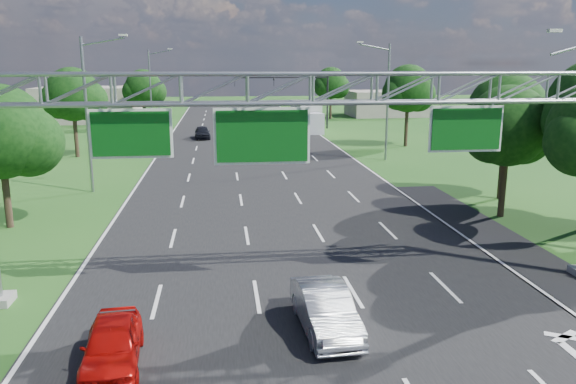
{
  "coord_description": "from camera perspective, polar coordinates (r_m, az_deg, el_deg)",
  "views": [
    {
      "loc": [
        -2.96,
        -7.68,
        8.35
      ],
      "look_at": [
        -0.12,
        15.83,
        2.91
      ],
      "focal_mm": 35.0,
      "sensor_mm": 36.0,
      "label": 1
    }
  ],
  "objects": [
    {
      "name": "red_coupe",
      "position": [
        17.03,
        -17.43,
        -14.54
      ],
      "size": [
        1.85,
        3.99,
        1.32
      ],
      "primitive_type": "imported",
      "rotation": [
        0.0,
        0.0,
        0.07
      ],
      "color": "#B50B08",
      "rests_on": "ground"
    },
    {
      "name": "box_truck",
      "position": [
        72.01,
        1.91,
        7.65
      ],
      "size": [
        3.14,
        9.64,
        3.6
      ],
      "rotation": [
        0.0,
        0.0,
        0.06
      ],
      "color": "silver",
      "rests_on": "ground"
    },
    {
      "name": "streetlight_l_far",
      "position": [
        73.21,
        -13.66,
        10.41
      ],
      "size": [
        2.97,
        0.22,
        10.16
      ],
      "color": "gray",
      "rests_on": "ground"
    },
    {
      "name": "tree_verge_rd",
      "position": [
        58.94,
        12.15,
        10.01
      ],
      "size": [
        5.76,
        4.8,
        8.28
      ],
      "color": "#2D2116",
      "rests_on": "ground"
    },
    {
      "name": "silver_sedan",
      "position": [
        18.28,
        3.79,
        -11.78
      ],
      "size": [
        1.78,
        4.41,
        1.43
      ],
      "primitive_type": "imported",
      "rotation": [
        0.0,
        0.0,
        0.06
      ],
      "color": "#A7ABB2",
      "rests_on": "ground"
    },
    {
      "name": "traffic_signal",
      "position": [
        73.49,
        1.3,
        10.45
      ],
      "size": [
        12.21,
        0.24,
        7.0
      ],
      "color": "black",
      "rests_on": "ground"
    },
    {
      "name": "tree_verge_lb",
      "position": [
        54.36,
        -20.94,
        9.0
      ],
      "size": [
        5.76,
        4.8,
        8.06
      ],
      "color": "#2D2116",
      "rests_on": "ground"
    },
    {
      "name": "tree_verge_lc",
      "position": [
        78.42,
        -14.41,
        10.07
      ],
      "size": [
        5.76,
        4.8,
        7.62
      ],
      "color": "#2D2116",
      "rests_on": "ground"
    },
    {
      "name": "tree_verge_la",
      "position": [
        31.87,
        -27.07,
        5.05
      ],
      "size": [
        5.76,
        4.8,
        7.4
      ],
      "color": "#2D2116",
      "rests_on": "ground"
    },
    {
      "name": "car_queue_d",
      "position": [
        66.95,
        -0.4,
        6.44
      ],
      "size": [
        1.85,
        4.82,
        1.57
      ],
      "primitive_type": "imported",
      "rotation": [
        0.0,
        0.0,
        -0.04
      ],
      "color": "white",
      "rests_on": "ground"
    },
    {
      "name": "building_right",
      "position": [
        93.86,
        9.94,
        8.86
      ],
      "size": [
        12.0,
        9.0,
        4.0
      ],
      "primitive_type": "cube",
      "color": "gray",
      "rests_on": "ground"
    },
    {
      "name": "streetlight_l_near",
      "position": [
        38.69,
        -19.52,
        8.1
      ],
      "size": [
        2.97,
        0.22,
        10.16
      ],
      "color": "gray",
      "rests_on": "ground"
    },
    {
      "name": "tree_cluster_right",
      "position": [
        32.35,
        26.62,
        6.19
      ],
      "size": [
        9.91,
        14.6,
        8.68
      ],
      "color": "#2D2116",
      "rests_on": "ground"
    },
    {
      "name": "streetlight_r_mid",
      "position": [
        49.84,
        9.89,
        9.56
      ],
      "size": [
        2.97,
        0.22,
        10.16
      ],
      "color": "gray",
      "rests_on": "ground"
    },
    {
      "name": "car_queue_b",
      "position": [
        78.22,
        -3.87,
        7.28
      ],
      "size": [
        2.62,
        5.04,
        1.36
      ],
      "primitive_type": "imported",
      "rotation": [
        0.0,
        0.0,
        0.08
      ],
      "color": "black",
      "rests_on": "ground"
    },
    {
      "name": "road",
      "position": [
        38.7,
        -2.34,
        0.46
      ],
      "size": [
        18.0,
        180.0,
        0.02
      ],
      "primitive_type": "cube",
      "color": "black",
      "rests_on": "ground"
    },
    {
      "name": "tree_verge_re",
      "position": [
        87.45,
        4.43,
        10.83
      ],
      "size": [
        5.76,
        4.8,
        7.84
      ],
      "color": "#2D2116",
      "rests_on": "ground"
    },
    {
      "name": "car_queue_c",
      "position": [
        64.69,
        -8.69,
        6.0
      ],
      "size": [
        1.96,
        4.24,
        1.41
      ],
      "primitive_type": "imported",
      "rotation": [
        0.0,
        0.0,
        0.07
      ],
      "color": "black",
      "rests_on": "ground"
    },
    {
      "name": "sign_gantry",
      "position": [
        20.0,
        2.63,
        8.74
      ],
      "size": [
        23.5,
        1.0,
        9.56
      ],
      "color": "gray",
      "rests_on": "ground"
    },
    {
      "name": "building_left",
      "position": [
        87.96,
        -19.59,
        8.38
      ],
      "size": [
        14.0,
        10.0,
        5.0
      ],
      "primitive_type": "cube",
      "color": "gray",
      "rests_on": "ground"
    },
    {
      "name": "ground",
      "position": [
        38.7,
        -2.34,
        0.46
      ],
      "size": [
        220.0,
        220.0,
        0.0
      ],
      "primitive_type": "plane",
      "color": "#1A4916",
      "rests_on": "ground"
    },
    {
      "name": "road_flare",
      "position": [
        26.7,
        23.23,
        -6.38
      ],
      "size": [
        3.0,
        30.0,
        0.02
      ],
      "primitive_type": "cube",
      "color": "black",
      "rests_on": "ground"
    },
    {
      "name": "car_queue_a",
      "position": [
        57.03,
        -3.91,
        5.23
      ],
      "size": [
        2.45,
        5.22,
        1.47
      ],
      "primitive_type": "imported",
      "rotation": [
        0.0,
        0.0,
        -0.08
      ],
      "color": "#B9B9B9",
      "rests_on": "ground"
    }
  ]
}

